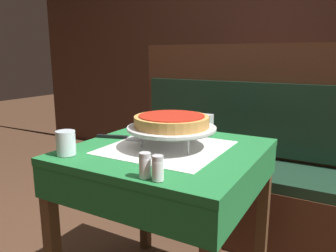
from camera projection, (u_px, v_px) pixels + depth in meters
dining_table_front at (167, 171)px, 1.39m from camera, size 0.75×0.75×0.76m
dining_table_rear at (257, 115)px, 2.70m from camera, size 0.67×0.67×0.76m
booth_bench at (257, 182)px, 2.06m from camera, size 1.78×0.48×1.21m
back_wall_panel at (277, 48)px, 3.03m from camera, size 6.00×0.04×2.40m
pizza_pan_stand at (172, 129)px, 1.35m from camera, size 0.37×0.37×0.09m
deep_dish_pizza at (172, 121)px, 1.34m from camera, size 0.31×0.31×0.05m
pizza_server at (123, 137)px, 1.51m from camera, size 0.25×0.12×0.01m
water_glass_near at (66, 143)px, 1.25m from camera, size 0.07×0.07×0.09m
salt_shaker at (145, 165)px, 1.02m from camera, size 0.04×0.04×0.08m
pepper_shaker at (158, 168)px, 1.00m from camera, size 0.04×0.04×0.08m
napkin_holder at (202, 123)px, 1.63m from camera, size 0.10×0.05×0.09m
condiment_caddy at (270, 96)px, 2.70m from camera, size 0.11×0.11×0.16m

